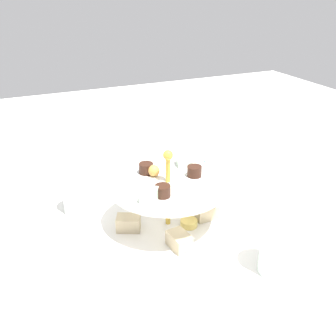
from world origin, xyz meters
TOP-DOWN VIEW (x-y plane):
  - ground_plane at (0.00, 0.00)m, footprint 2.40×2.40m
  - tiered_serving_stand at (0.00, 0.00)m, footprint 0.29×0.29m
  - water_glass_tall_right at (0.12, -0.20)m, footprint 0.07×0.07m
  - water_glass_short_left at (0.04, 0.24)m, footprint 0.06×0.06m
  - teacup_with_saucer at (0.16, 0.19)m, footprint 0.09×0.09m
  - butter_knife_left at (-0.22, -0.19)m, footprint 0.13×0.13m
  - butter_knife_right at (0.29, 0.02)m, footprint 0.05×0.17m
  - water_glass_mid_back at (-0.16, 0.14)m, footprint 0.06×0.06m

SIDE VIEW (x-z plane):
  - ground_plane at x=0.00m, z-range 0.00..0.00m
  - butter_knife_left at x=-0.22m, z-range 0.00..0.00m
  - butter_knife_right at x=0.29m, z-range 0.00..0.00m
  - teacup_with_saucer at x=0.16m, z-range 0.00..0.05m
  - water_glass_short_left at x=0.04m, z-range 0.00..0.07m
  - tiered_serving_stand at x=0.00m, z-range -0.04..0.14m
  - water_glass_mid_back at x=-0.16m, z-range 0.00..0.10m
  - water_glass_tall_right at x=0.12m, z-range 0.00..0.12m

